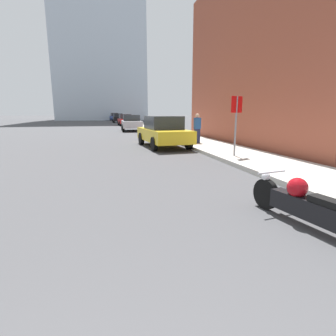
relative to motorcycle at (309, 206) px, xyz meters
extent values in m
cube|color=#B2ADA3|center=(2.46, 36.32, -0.29)|extent=(2.58, 240.00, 0.15)
cube|color=brown|center=(9.10, 10.22, 4.46)|extent=(10.31, 13.75, 9.66)
cylinder|color=black|center=(-0.14, 0.91, -0.08)|extent=(0.19, 0.58, 0.57)
cube|color=black|center=(0.01, -0.05, -0.05)|extent=(0.46, 1.49, 0.31)
sphere|color=#9E0C14|center=(-0.04, 0.25, 0.22)|extent=(0.33, 0.33, 0.33)
cube|color=black|center=(0.06, -0.36, 0.15)|extent=(0.32, 0.70, 0.10)
sphere|color=silver|center=(-0.15, 0.94, 0.25)|extent=(0.16, 0.16, 0.16)
cylinder|color=silver|center=(-0.13, 0.81, 0.36)|extent=(0.62, 0.13, 0.04)
cube|color=gold|center=(0.05, 10.31, 0.28)|extent=(2.19, 4.53, 0.61)
cube|color=#23282D|center=(0.05, 10.31, 0.91)|extent=(1.74, 2.23, 0.66)
cylinder|color=black|center=(-0.93, 11.60, -0.03)|extent=(0.25, 0.69, 0.67)
cylinder|color=black|center=(0.83, 11.73, -0.03)|extent=(0.25, 0.69, 0.67)
cylinder|color=black|center=(-0.72, 8.88, -0.03)|extent=(0.25, 0.69, 0.67)
cylinder|color=black|center=(1.04, 9.01, -0.03)|extent=(0.25, 0.69, 0.67)
cube|color=#BCBCC1|center=(-0.19, 23.51, 0.31)|extent=(1.98, 4.49, 0.65)
cube|color=#23282D|center=(-0.19, 23.51, 0.93)|extent=(1.63, 2.18, 0.58)
cylinder|color=black|center=(-1.01, 24.91, -0.01)|extent=(0.22, 0.72, 0.71)
cylinder|color=black|center=(0.72, 24.85, -0.01)|extent=(0.22, 0.72, 0.71)
cylinder|color=black|center=(-1.11, 22.17, -0.01)|extent=(0.22, 0.72, 0.71)
cylinder|color=black|center=(0.63, 22.10, -0.01)|extent=(0.22, 0.72, 0.71)
cube|color=red|center=(0.16, 35.05, 0.28)|extent=(1.91, 3.91, 0.63)
cube|color=#23282D|center=(0.16, 35.05, 0.92)|extent=(1.57, 1.90, 0.65)
cylinder|color=black|center=(-0.73, 36.21, -0.03)|extent=(0.22, 0.68, 0.67)
cylinder|color=black|center=(0.96, 36.27, -0.03)|extent=(0.22, 0.68, 0.67)
cylinder|color=black|center=(-0.64, 33.82, -0.03)|extent=(0.22, 0.68, 0.67)
cylinder|color=black|center=(1.04, 33.88, -0.03)|extent=(0.22, 0.68, 0.67)
cube|color=black|center=(-0.12, 46.91, 0.34)|extent=(1.88, 4.00, 0.76)
cube|color=#23282D|center=(-0.12, 46.91, 1.02)|extent=(1.56, 1.94, 0.58)
cylinder|color=black|center=(-1.00, 48.11, -0.04)|extent=(0.22, 0.67, 0.66)
cylinder|color=black|center=(0.68, 48.16, -0.04)|extent=(0.22, 0.67, 0.66)
cylinder|color=black|center=(-0.93, 45.66, -0.04)|extent=(0.22, 0.67, 0.66)
cylinder|color=black|center=(0.75, 45.71, -0.04)|extent=(0.22, 0.67, 0.66)
cube|color=#1E3899|center=(-0.16, 59.89, 0.34)|extent=(2.16, 4.54, 0.78)
cube|color=#23282D|center=(-0.16, 59.89, 1.07)|extent=(1.67, 2.24, 0.70)
cylinder|color=black|center=(-1.11, 61.16, -0.05)|extent=(0.26, 0.65, 0.63)
cylinder|color=black|center=(0.52, 61.33, -0.05)|extent=(0.26, 0.65, 0.63)
cylinder|color=black|center=(-0.84, 58.45, -0.05)|extent=(0.26, 0.65, 0.63)
cylinder|color=black|center=(0.79, 58.62, -0.05)|extent=(0.26, 0.65, 0.63)
cylinder|color=slate|center=(1.87, 5.93, 0.90)|extent=(0.07, 0.07, 2.23)
cube|color=red|center=(1.87, 5.93, 1.71)|extent=(0.57, 0.26, 0.60)
cube|color=#1E2347|center=(2.01, 10.49, 0.17)|extent=(0.29, 0.20, 0.76)
cube|color=#235193|center=(2.01, 10.49, 0.85)|extent=(0.36, 0.20, 0.60)
sphere|color=tan|center=(2.01, 10.49, 1.26)|extent=(0.22, 0.22, 0.22)
camera|label=1|loc=(-3.05, -3.20, 1.40)|focal=28.00mm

